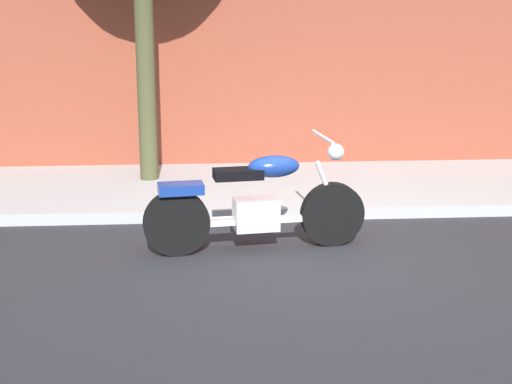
% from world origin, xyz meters
% --- Properties ---
extents(ground_plane, '(60.00, 60.00, 0.00)m').
position_xyz_m(ground_plane, '(0.00, 0.00, 0.00)').
color(ground_plane, '#28282D').
extents(sidewalk, '(21.75, 2.53, 0.14)m').
position_xyz_m(sidewalk, '(0.00, 2.55, 0.07)').
color(sidewalk, '#B0B0B0').
rests_on(sidewalk, ground).
extents(motorcycle, '(2.25, 0.70, 1.15)m').
position_xyz_m(motorcycle, '(-0.46, 0.29, 0.47)').
color(motorcycle, black).
rests_on(motorcycle, ground).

